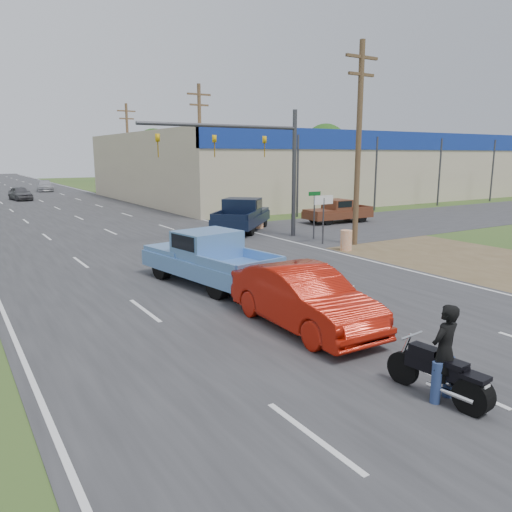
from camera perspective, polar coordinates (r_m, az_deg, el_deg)
ground at (r=11.18m, az=21.49°, el=-13.53°), size 200.00×200.00×0.00m
main_road at (r=46.81m, az=-21.78°, el=5.10°), size 15.00×180.00×0.02m
cross_road at (r=25.67m, az=-12.59°, el=0.98°), size 120.00×10.00×0.02m
dirt_verge at (r=25.43m, az=18.28°, el=0.56°), size 8.00×18.00×0.01m
big_box_store at (r=61.03m, az=9.43°, el=10.18°), size 50.00×28.10×6.60m
utility_pole_1 at (r=25.97m, az=11.65°, el=12.91°), size 2.00×0.28×10.00m
utility_pole_2 at (r=40.94m, az=-6.41°, el=12.48°), size 2.00×0.28×10.00m
utility_pole_3 at (r=57.67m, az=-14.41°, el=11.90°), size 2.00×0.28×10.00m
tree_3 at (r=98.83m, az=7.93°, el=12.35°), size 8.40×8.40×10.40m
tree_5 at (r=107.89m, az=-11.56°, el=11.98°), size 7.98×7.98×9.88m
barrel_0 at (r=24.54m, az=10.27°, el=1.76°), size 0.56×0.56×1.00m
barrel_1 at (r=31.48m, az=0.35°, el=4.07°), size 0.56×0.56×1.00m
lane_sign at (r=25.98m, az=7.73°, el=5.49°), size 1.20×0.08×2.52m
street_name_sign at (r=27.54m, az=6.68°, el=5.24°), size 0.80×0.08×2.61m
signal_mast at (r=26.88m, az=-0.28°, el=11.99°), size 9.12×0.40×7.00m
red_convertible at (r=13.36m, az=5.48°, el=-4.86°), size 1.84×5.05×1.65m
motorcycle at (r=10.24m, az=20.81°, el=-12.81°), size 0.68×2.19×1.11m
rider at (r=10.11m, az=20.70°, el=-10.63°), size 0.70×0.50×1.80m
blue_pickup at (r=18.01m, az=-5.63°, el=-0.11°), size 3.12×6.07×1.92m
navy_pickup at (r=30.62m, az=-1.56°, el=4.79°), size 5.82×5.81×1.97m
brown_pickup at (r=34.57m, az=9.20°, el=5.10°), size 4.88×2.07×1.59m
distant_car_grey at (r=56.46m, az=-25.34°, el=6.47°), size 2.16×4.25×1.39m
distant_car_silver at (r=69.31m, az=-22.96°, el=7.39°), size 2.51×4.89×1.36m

